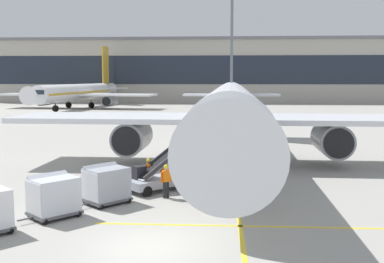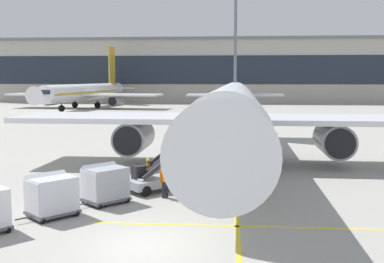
% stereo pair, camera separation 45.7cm
% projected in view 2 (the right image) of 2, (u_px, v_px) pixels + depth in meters
% --- Properties ---
extents(ground_plane, '(600.00, 600.00, 0.00)m').
position_uv_depth(ground_plane, '(141.00, 248.00, 16.97)').
color(ground_plane, '#9E9B93').
extents(parked_airplane, '(31.04, 40.74, 13.83)m').
position_uv_depth(parked_airplane, '(232.00, 112.00, 33.22)').
color(parked_airplane, silver).
rests_on(parked_airplane, ground).
extents(belt_loader, '(4.56, 4.44, 3.41)m').
position_uv_depth(belt_loader, '(160.00, 173.00, 25.70)').
color(belt_loader, '#A3A8B2').
rests_on(belt_loader, ground).
extents(baggage_cart_lead, '(2.53, 2.57, 1.91)m').
position_uv_depth(baggage_cart_lead, '(105.00, 183.00, 22.93)').
color(baggage_cart_lead, '#515156').
rests_on(baggage_cart_lead, ground).
extents(baggage_cart_second, '(2.53, 2.57, 1.91)m').
position_uv_depth(baggage_cart_second, '(51.00, 194.00, 20.71)').
color(baggage_cart_second, '#515156').
rests_on(baggage_cart_second, ground).
extents(ground_crew_by_loader, '(0.55, 0.33, 1.74)m').
position_uv_depth(ground_crew_by_loader, '(103.00, 186.00, 22.25)').
color(ground_crew_by_loader, black).
rests_on(ground_crew_by_loader, ground).
extents(ground_crew_by_carts, '(0.51, 0.39, 1.74)m').
position_uv_depth(ground_crew_by_carts, '(165.00, 179.00, 23.91)').
color(ground_crew_by_carts, black).
rests_on(ground_crew_by_carts, ground).
extents(ground_crew_marshaller, '(0.26, 0.57, 1.74)m').
position_uv_depth(ground_crew_marshaller, '(148.00, 172.00, 25.77)').
color(ground_crew_marshaller, '#333847').
rests_on(ground_crew_marshaller, ground).
extents(safety_cone_engine_keepout, '(0.55, 0.55, 0.63)m').
position_uv_depth(safety_cone_engine_keepout, '(143.00, 170.00, 29.88)').
color(safety_cone_engine_keepout, black).
rests_on(safety_cone_engine_keepout, ground).
extents(safety_cone_wingtip, '(0.53, 0.53, 0.61)m').
position_uv_depth(safety_cone_wingtip, '(166.00, 166.00, 31.17)').
color(safety_cone_wingtip, black).
rests_on(safety_cone_wingtip, ground).
extents(safety_cone_nose_mark, '(0.60, 0.60, 0.69)m').
position_uv_depth(safety_cone_nose_mark, '(168.00, 160.00, 33.04)').
color(safety_cone_nose_mark, black).
rests_on(safety_cone_nose_mark, ground).
extents(apron_guidance_line_lead_in, '(0.20, 110.00, 0.01)m').
position_uv_depth(apron_guidance_line_lead_in, '(234.00, 165.00, 32.91)').
color(apron_guidance_line_lead_in, yellow).
rests_on(apron_guidance_line_lead_in, ground).
extents(apron_guidance_line_stop_bar, '(12.00, 0.20, 0.01)m').
position_uv_depth(apron_guidance_line_stop_bar, '(234.00, 226.00, 19.43)').
color(apron_guidance_line_stop_bar, yellow).
rests_on(apron_guidance_line_stop_bar, ground).
extents(terminal_building, '(129.15, 15.18, 16.09)m').
position_uv_depth(terminal_building, '(244.00, 71.00, 120.20)').
color(terminal_building, '#A8A399').
rests_on(terminal_building, ground).
extents(distant_airplane, '(31.99, 40.39, 13.47)m').
position_uv_depth(distant_airplane, '(84.00, 92.00, 94.69)').
color(distant_airplane, white).
rests_on(distant_airplane, ground).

